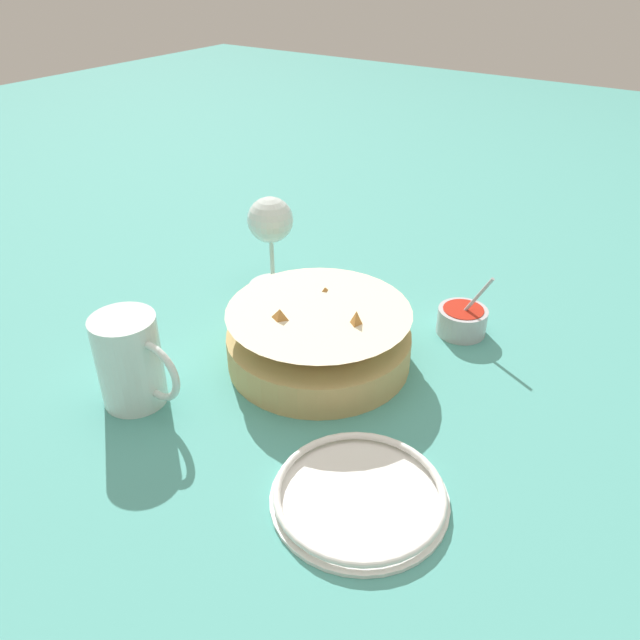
% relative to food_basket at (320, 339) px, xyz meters
% --- Properties ---
extents(ground_plane, '(4.00, 4.00, 0.00)m').
position_rel_food_basket_xyz_m(ground_plane, '(-0.00, 0.04, -0.04)').
color(ground_plane, teal).
extents(food_basket, '(0.24, 0.24, 0.10)m').
position_rel_food_basket_xyz_m(food_basket, '(0.00, 0.00, 0.00)').
color(food_basket, tan).
rests_on(food_basket, ground_plane).
extents(sauce_cup, '(0.07, 0.07, 0.10)m').
position_rel_food_basket_xyz_m(sauce_cup, '(0.13, 0.17, -0.01)').
color(sauce_cup, '#B7B7BC').
rests_on(sauce_cup, ground_plane).
extents(wine_glass, '(0.08, 0.08, 0.15)m').
position_rel_food_basket_xyz_m(wine_glass, '(-0.18, 0.13, 0.07)').
color(wine_glass, silver).
rests_on(wine_glass, ground_plane).
extents(beer_mug, '(0.12, 0.08, 0.12)m').
position_rel_food_basket_xyz_m(beer_mug, '(-0.14, -0.19, 0.02)').
color(beer_mug, silver).
rests_on(beer_mug, ground_plane).
extents(side_plate, '(0.18, 0.18, 0.01)m').
position_rel_food_basket_xyz_m(side_plate, '(0.17, -0.18, -0.03)').
color(side_plate, white).
rests_on(side_plate, ground_plane).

